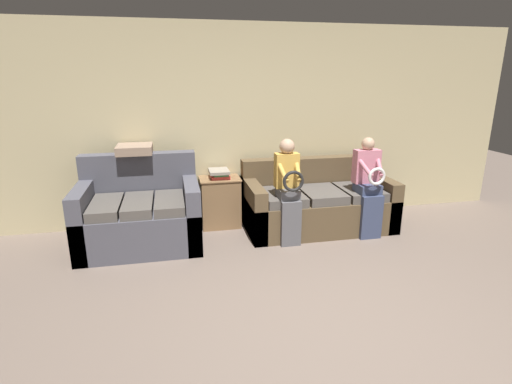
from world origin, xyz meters
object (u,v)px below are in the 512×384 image
couch_main (317,204)px  child_right_seated (368,184)px  child_left_seated (288,187)px  side_shelf (220,201)px  couch_side (140,215)px  throw_pillow (135,149)px  book_stack (219,174)px

couch_main → child_right_seated: (0.50, -0.37, 0.34)m
child_right_seated → child_left_seated: bearing=179.9°
child_right_seated → side_shelf: child_right_seated is taller
couch_side → child_right_seated: size_ratio=1.12×
child_left_seated → side_shelf: 1.04m
side_shelf → child_left_seated: bearing=-43.2°
couch_main → child_left_seated: (-0.50, -0.37, 0.36)m
couch_main → side_shelf: 1.26m
side_shelf → throw_pillow: bearing=-178.2°
couch_side → throw_pillow: 0.79m
book_stack → throw_pillow: bearing=-178.0°
child_right_seated → side_shelf: 1.88m
couch_main → child_right_seated: 0.71m
child_left_seated → couch_main: bearing=36.3°
child_left_seated → throw_pillow: size_ratio=2.97×
throw_pillow → side_shelf: bearing=1.8°
couch_side → side_shelf: bearing=21.0°
book_stack → child_left_seated: bearing=-43.3°
couch_main → book_stack: couch_main is taller
child_right_seated → book_stack: size_ratio=3.88×
side_shelf → throw_pillow: size_ratio=1.58×
side_shelf → child_right_seated: bearing=-21.3°
couch_side → book_stack: size_ratio=4.35×
child_left_seated → book_stack: 0.98m
child_left_seated → child_right_seated: bearing=-0.1°
child_left_seated → throw_pillow: 1.88m
book_stack → throw_pillow: (-1.01, -0.04, 0.36)m
book_stack → throw_pillow: 1.07m
throw_pillow → book_stack: bearing=2.0°
couch_main → couch_side: (-2.20, -0.08, 0.04)m
couch_main → child_right_seated: child_right_seated is taller
couch_main → side_shelf: bearing=166.1°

